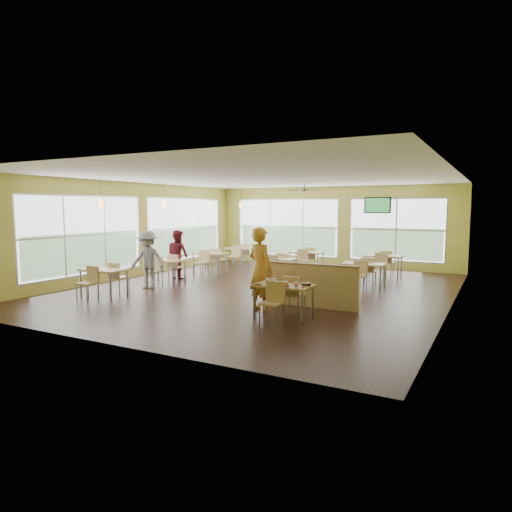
# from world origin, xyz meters

# --- Properties ---
(room) EXTENTS (12.00, 12.04, 3.20)m
(room) POSITION_xyz_m (0.00, 0.00, 1.60)
(room) COLOR black
(room) RESTS_ON ground
(window_bays) EXTENTS (9.24, 10.24, 2.38)m
(window_bays) POSITION_xyz_m (-2.65, 3.08, 1.48)
(window_bays) COLOR white
(window_bays) RESTS_ON room
(main_table) EXTENTS (1.22, 1.52, 0.87)m
(main_table) POSITION_xyz_m (2.00, -3.00, 0.63)
(main_table) COLOR tan
(main_table) RESTS_ON floor
(half_wall_divider) EXTENTS (2.40, 0.14, 1.04)m
(half_wall_divider) POSITION_xyz_m (2.00, -1.55, 0.52)
(half_wall_divider) COLOR tan
(half_wall_divider) RESTS_ON floor
(dining_tables) EXTENTS (6.92, 8.72, 0.87)m
(dining_tables) POSITION_xyz_m (-1.05, 1.71, 0.63)
(dining_tables) COLOR tan
(dining_tables) RESTS_ON floor
(pendant_lights) EXTENTS (0.11, 7.31, 0.86)m
(pendant_lights) POSITION_xyz_m (-3.20, 0.68, 2.45)
(pendant_lights) COLOR #2D2119
(pendant_lights) RESTS_ON ceiling
(ceiling_fan) EXTENTS (1.25, 1.25, 0.29)m
(ceiling_fan) POSITION_xyz_m (-0.00, 3.00, 2.95)
(ceiling_fan) COLOR #2D2119
(ceiling_fan) RESTS_ON ceiling
(tv_backwall) EXTENTS (1.00, 0.07, 0.60)m
(tv_backwall) POSITION_xyz_m (1.80, 5.90, 2.45)
(tv_backwall) COLOR black
(tv_backwall) RESTS_ON wall_back
(man_plaid) EXTENTS (0.81, 0.67, 1.91)m
(man_plaid) POSITION_xyz_m (1.17, -2.44, 0.96)
(man_plaid) COLOR #D15E17
(man_plaid) RESTS_ON floor
(patron_maroon) EXTENTS (0.92, 0.79, 1.63)m
(patron_maroon) POSITION_xyz_m (-3.40, 0.40, 0.81)
(patron_maroon) COLOR maroon
(patron_maroon) RESTS_ON floor
(patron_grey) EXTENTS (1.17, 0.78, 1.69)m
(patron_grey) POSITION_xyz_m (-3.08, -1.43, 0.84)
(patron_grey) COLOR slate
(patron_grey) RESTS_ON floor
(cup_blue) EXTENTS (0.10, 0.10, 0.37)m
(cup_blue) POSITION_xyz_m (1.74, -3.20, 0.82)
(cup_blue) COLOR white
(cup_blue) RESTS_ON main_table
(cup_yellow) EXTENTS (0.10, 0.10, 0.35)m
(cup_yellow) POSITION_xyz_m (1.84, -3.13, 0.82)
(cup_yellow) COLOR white
(cup_yellow) RESTS_ON main_table
(cup_red_near) EXTENTS (0.08, 0.08, 0.31)m
(cup_red_near) POSITION_xyz_m (2.16, -3.22, 0.81)
(cup_red_near) COLOR white
(cup_red_near) RESTS_ON main_table
(cup_red_far) EXTENTS (0.09, 0.09, 0.32)m
(cup_red_far) POSITION_xyz_m (2.39, -3.23, 0.81)
(cup_red_far) COLOR white
(cup_red_far) RESTS_ON main_table
(food_basket) EXTENTS (0.24, 0.24, 0.05)m
(food_basket) POSITION_xyz_m (2.46, -2.88, 0.78)
(food_basket) COLOR black
(food_basket) RESTS_ON main_table
(ketchup_cup) EXTENTS (0.06, 0.06, 0.02)m
(ketchup_cup) POSITION_xyz_m (2.52, -3.18, 0.76)
(ketchup_cup) COLOR #A41521
(ketchup_cup) RESTS_ON main_table
(wrapper_left) EXTENTS (0.21, 0.19, 0.04)m
(wrapper_left) POSITION_xyz_m (1.53, -3.30, 0.77)
(wrapper_left) COLOR #9E744C
(wrapper_left) RESTS_ON main_table
(wrapper_mid) EXTENTS (0.23, 0.22, 0.05)m
(wrapper_mid) POSITION_xyz_m (1.96, -2.86, 0.77)
(wrapper_mid) COLOR #9E744C
(wrapper_mid) RESTS_ON main_table
(wrapper_right) EXTENTS (0.15, 0.13, 0.04)m
(wrapper_right) POSITION_xyz_m (2.17, -3.23, 0.77)
(wrapper_right) COLOR #9E744C
(wrapper_right) RESTS_ON main_table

